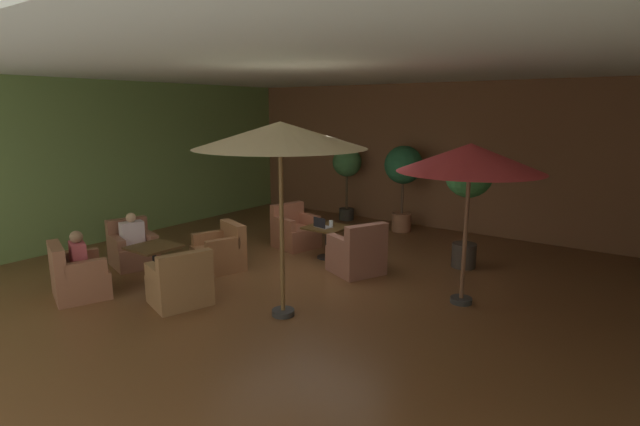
{
  "coord_description": "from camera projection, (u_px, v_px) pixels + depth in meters",
  "views": [
    {
      "loc": [
        4.92,
        -6.28,
        2.84
      ],
      "look_at": [
        0.0,
        0.48,
        1.06
      ],
      "focal_mm": 27.47,
      "sensor_mm": 36.0,
      "label": 1
    }
  ],
  "objects": [
    {
      "name": "ground_plane",
      "position": [
        303.0,
        279.0,
        8.39
      ],
      "size": [
        10.13,
        9.7,
        0.02
      ],
      "primitive_type": "cube",
      "color": "brown"
    },
    {
      "name": "wall_back_brick",
      "position": [
        425.0,
        156.0,
        11.84
      ],
      "size": [
        10.13,
        0.08,
        3.45
      ],
      "primitive_type": "cube",
      "color": "brown",
      "rests_on": "ground_plane"
    },
    {
      "name": "wall_left_accent",
      "position": [
        125.0,
        160.0,
        10.92
      ],
      "size": [
        0.08,
        9.7,
        3.45
      ],
      "primitive_type": "cube",
      "color": "#6E8E4B",
      "rests_on": "ground_plane"
    },
    {
      "name": "ceiling_slab",
      "position": [
        302.0,
        68.0,
        7.67
      ],
      "size": [
        10.13,
        9.7,
        0.06
      ],
      "primitive_type": "cube",
      "color": "silver",
      "rests_on": "wall_back_brick"
    },
    {
      "name": "cafe_table_front_left",
      "position": [
        327.0,
        233.0,
        9.44
      ],
      "size": [
        0.76,
        0.76,
        0.63
      ],
      "color": "black",
      "rests_on": "ground_plane"
    },
    {
      "name": "armchair_front_left_north",
      "position": [
        357.0,
        254.0,
        8.59
      ],
      "size": [
        1.05,
        1.05,
        0.93
      ],
      "color": "#955D4C",
      "rests_on": "ground_plane"
    },
    {
      "name": "armchair_front_left_east",
      "position": [
        295.0,
        231.0,
        10.25
      ],
      "size": [
        0.93,
        0.93,
        0.89
      ],
      "color": "#9C5A3F",
      "rests_on": "ground_plane"
    },
    {
      "name": "cafe_table_front_right",
      "position": [
        154.0,
        254.0,
        8.09
      ],
      "size": [
        0.73,
        0.73,
        0.63
      ],
      "color": "black",
      "rests_on": "ground_plane"
    },
    {
      "name": "armchair_front_right_north",
      "position": [
        180.0,
        284.0,
        7.2
      ],
      "size": [
        0.95,
        0.98,
        0.85
      ],
      "color": "#976A42",
      "rests_on": "ground_plane"
    },
    {
      "name": "armchair_front_right_east",
      "position": [
        220.0,
        253.0,
        8.79
      ],
      "size": [
        0.95,
        0.98,
        0.83
      ],
      "color": "#96613C",
      "rests_on": "ground_plane"
    },
    {
      "name": "armchair_front_right_south",
      "position": [
        133.0,
        249.0,
        9.04
      ],
      "size": [
        0.97,
        0.92,
        0.84
      ],
      "color": "#925B44",
      "rests_on": "ground_plane"
    },
    {
      "name": "armchair_front_right_west",
      "position": [
        77.0,
        277.0,
        7.49
      ],
      "size": [
        1.02,
        0.98,
        0.87
      ],
      "color": "#955C43",
      "rests_on": "ground_plane"
    },
    {
      "name": "patio_umbrella_tall_red",
      "position": [
        470.0,
        159.0,
        6.87
      ],
      "size": [
        2.06,
        2.06,
        2.37
      ],
      "color": "#2D2D2D",
      "rests_on": "ground_plane"
    },
    {
      "name": "patio_umbrella_center_beige",
      "position": [
        280.0,
        136.0,
        6.37
      ],
      "size": [
        2.3,
        2.3,
        2.68
      ],
      "color": "#2D2D2D",
      "rests_on": "ground_plane"
    },
    {
      "name": "potted_tree_left_corner",
      "position": [
        403.0,
        172.0,
        11.34
      ],
      "size": [
        0.88,
        0.88,
        2.02
      ],
      "color": "#A76949",
      "rests_on": "ground_plane"
    },
    {
      "name": "potted_tree_mid_left",
      "position": [
        468.0,
        184.0,
        8.67
      ],
      "size": [
        0.85,
        0.85,
        2.14
      ],
      "color": "#393028",
      "rests_on": "ground_plane"
    },
    {
      "name": "potted_tree_mid_right",
      "position": [
        347.0,
        168.0,
        12.53
      ],
      "size": [
        0.74,
        0.74,
        1.88
      ],
      "color": "#322F29",
      "rests_on": "ground_plane"
    },
    {
      "name": "patron_blue_shirt",
      "position": [
        132.0,
        231.0,
        8.93
      ],
      "size": [
        0.32,
        0.45,
        0.59
      ],
      "color": "silver",
      "rests_on": "ground_plane"
    },
    {
      "name": "patron_by_window",
      "position": [
        78.0,
        253.0,
        7.44
      ],
      "size": [
        0.44,
        0.33,
        0.62
      ],
      "color": "#B74750",
      "rests_on": "ground_plane"
    },
    {
      "name": "iced_drink_cup",
      "position": [
        331.0,
        223.0,
        9.44
      ],
      "size": [
        0.08,
        0.08,
        0.11
      ],
      "primitive_type": "cylinder",
      "color": "white",
      "rests_on": "cafe_table_front_left"
    },
    {
      "name": "open_laptop",
      "position": [
        322.0,
        225.0,
        9.32
      ],
      "size": [
        0.34,
        0.27,
        0.2
      ],
      "color": "#9EA0A5",
      "rests_on": "cafe_table_front_left"
    }
  ]
}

